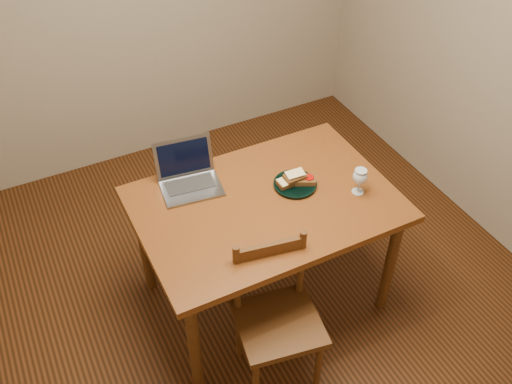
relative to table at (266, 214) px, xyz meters
name	(u,v)px	position (x,y,z in m)	size (l,w,h in m)	color
floor	(251,289)	(-0.05, 0.07, -0.66)	(3.20, 3.20, 0.02)	black
table	(266,214)	(0.00, 0.00, 0.00)	(1.30, 0.90, 0.74)	#51260D
chair	(277,313)	(-0.17, -0.45, -0.20)	(0.45, 0.44, 0.42)	#3D220C
plate	(295,184)	(0.19, 0.04, 0.10)	(0.23, 0.23, 0.02)	black
sandwich_cheese	(288,182)	(0.15, 0.05, 0.12)	(0.11, 0.06, 0.03)	#381E0C
sandwich_tomato	(304,179)	(0.23, 0.03, 0.12)	(0.12, 0.07, 0.04)	#381E0C
sandwich_top	(295,176)	(0.19, 0.04, 0.15)	(0.11, 0.07, 0.03)	#381E0C
milk_glass	(359,181)	(0.45, -0.15, 0.16)	(0.08, 0.08, 0.15)	white
laptop	(188,173)	(-0.29, 0.32, 0.14)	(0.34, 0.31, 0.22)	slate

